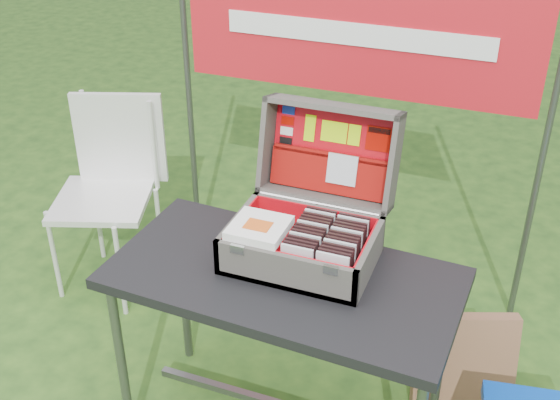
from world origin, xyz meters
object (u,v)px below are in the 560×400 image
at_px(table, 283,356).
at_px(suitcase, 308,196).
at_px(cardboard_box, 464,364).
at_px(chair, 102,203).

bearing_deg(table, suitcase, 80.89).
bearing_deg(suitcase, cardboard_box, 21.47).
bearing_deg(suitcase, table, -101.84).
distance_m(chair, cardboard_box, 1.82).
bearing_deg(chair, cardboard_box, -25.27).
distance_m(table, cardboard_box, 0.76).
xyz_separation_m(suitcase, cardboard_box, (0.60, 0.24, -0.78)).
distance_m(table, suitcase, 0.64).
distance_m(suitcase, chair, 1.37).
relative_size(table, cardboard_box, 2.84).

